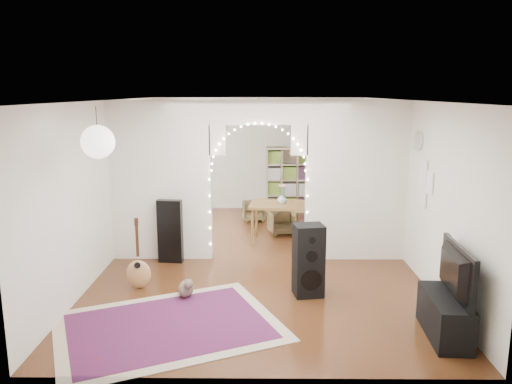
{
  "coord_description": "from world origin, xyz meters",
  "views": [
    {
      "loc": [
        0.03,
        -8.3,
        2.84
      ],
      "look_at": [
        -0.04,
        0.3,
        1.1
      ],
      "focal_mm": 35.0,
      "sensor_mm": 36.0,
      "label": 1
    }
  ],
  "objects_px": {
    "dining_chair_left": "(282,222)",
    "dining_chair_right": "(254,211)",
    "floor_speaker": "(308,260)",
    "acoustic_guitar": "(138,263)",
    "bookcase": "(297,179)",
    "dining_table": "(282,207)",
    "media_console": "(445,316)"
  },
  "relations": [
    {
      "from": "acoustic_guitar",
      "to": "dining_chair_right",
      "type": "xyz_separation_m",
      "value": [
        1.63,
        3.96,
        -0.17
      ]
    },
    {
      "from": "floor_speaker",
      "to": "dining_chair_right",
      "type": "relative_size",
      "value": 2.08
    },
    {
      "from": "acoustic_guitar",
      "to": "dining_chair_left",
      "type": "xyz_separation_m",
      "value": [
        2.22,
        2.9,
        -0.16
      ]
    },
    {
      "from": "bookcase",
      "to": "dining_table",
      "type": "bearing_deg",
      "value": -98.77
    },
    {
      "from": "media_console",
      "to": "dining_table",
      "type": "bearing_deg",
      "value": 118.31
    },
    {
      "from": "bookcase",
      "to": "dining_chair_left",
      "type": "xyz_separation_m",
      "value": [
        -0.44,
        -2.02,
        -0.53
      ]
    },
    {
      "from": "floor_speaker",
      "to": "dining_table",
      "type": "distance_m",
      "value": 2.57
    },
    {
      "from": "acoustic_guitar",
      "to": "floor_speaker",
      "type": "height_order",
      "value": "acoustic_guitar"
    },
    {
      "from": "dining_table",
      "to": "dining_chair_right",
      "type": "xyz_separation_m",
      "value": [
        -0.55,
        1.62,
        -0.46
      ]
    },
    {
      "from": "floor_speaker",
      "to": "bookcase",
      "type": "height_order",
      "value": "bookcase"
    },
    {
      "from": "bookcase",
      "to": "floor_speaker",
      "type": "bearing_deg",
      "value": -90.62
    },
    {
      "from": "floor_speaker",
      "to": "dining_chair_left",
      "type": "height_order",
      "value": "floor_speaker"
    },
    {
      "from": "floor_speaker",
      "to": "dining_chair_left",
      "type": "relative_size",
      "value": 2.0
    },
    {
      "from": "dining_table",
      "to": "floor_speaker",
      "type": "bearing_deg",
      "value": -77.37
    },
    {
      "from": "floor_speaker",
      "to": "acoustic_guitar",
      "type": "bearing_deg",
      "value": 165.54
    },
    {
      "from": "dining_table",
      "to": "dining_chair_left",
      "type": "xyz_separation_m",
      "value": [
        0.04,
        0.56,
        -0.45
      ]
    },
    {
      "from": "acoustic_guitar",
      "to": "dining_chair_left",
      "type": "height_order",
      "value": "acoustic_guitar"
    },
    {
      "from": "dining_chair_left",
      "to": "dining_chair_right",
      "type": "bearing_deg",
      "value": 106.22
    },
    {
      "from": "acoustic_guitar",
      "to": "bookcase",
      "type": "height_order",
      "value": "bookcase"
    },
    {
      "from": "floor_speaker",
      "to": "bookcase",
      "type": "distance_m",
      "value": 5.14
    },
    {
      "from": "dining_chair_right",
      "to": "bookcase",
      "type": "bearing_deg",
      "value": 36.55
    },
    {
      "from": "dining_table",
      "to": "dining_chair_left",
      "type": "relative_size",
      "value": 2.49
    },
    {
      "from": "media_console",
      "to": "acoustic_guitar",
      "type": "bearing_deg",
      "value": 163.35
    },
    {
      "from": "bookcase",
      "to": "dining_chair_left",
      "type": "bearing_deg",
      "value": -100.54
    },
    {
      "from": "floor_speaker",
      "to": "bookcase",
      "type": "bearing_deg",
      "value": 78.2
    },
    {
      "from": "dining_chair_right",
      "to": "dining_chair_left",
      "type": "bearing_deg",
      "value": -67.14
    },
    {
      "from": "dining_table",
      "to": "dining_chair_right",
      "type": "height_order",
      "value": "dining_table"
    },
    {
      "from": "acoustic_guitar",
      "to": "dining_table",
      "type": "bearing_deg",
      "value": 39.1
    },
    {
      "from": "floor_speaker",
      "to": "dining_chair_right",
      "type": "distance_m",
      "value": 4.26
    },
    {
      "from": "dining_chair_left",
      "to": "dining_chair_right",
      "type": "height_order",
      "value": "dining_chair_left"
    },
    {
      "from": "dining_table",
      "to": "acoustic_guitar",
      "type": "bearing_deg",
      "value": -126.51
    },
    {
      "from": "bookcase",
      "to": "dining_chair_right",
      "type": "bearing_deg",
      "value": -135.32
    }
  ]
}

